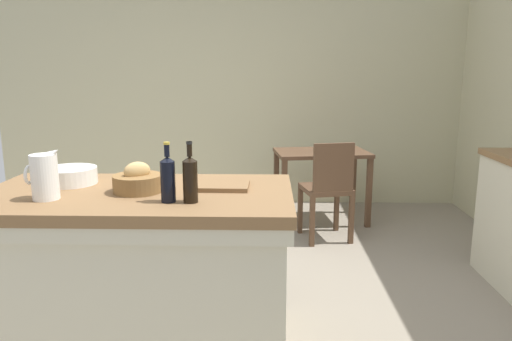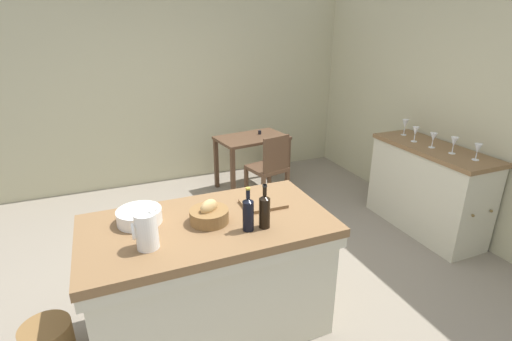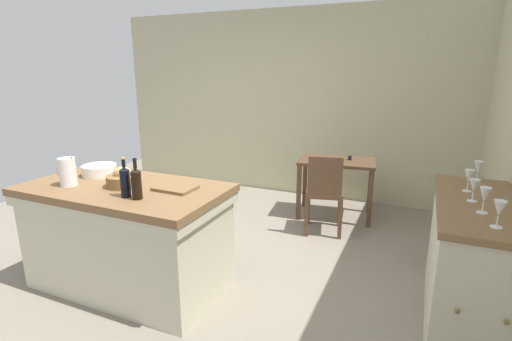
{
  "view_description": "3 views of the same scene",
  "coord_description": "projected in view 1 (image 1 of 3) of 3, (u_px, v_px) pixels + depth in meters",
  "views": [
    {
      "loc": [
        0.41,
        -2.9,
        1.52
      ],
      "look_at": [
        0.33,
        0.49,
        0.8
      ],
      "focal_mm": 33.96,
      "sensor_mm": 36.0,
      "label": 1
    },
    {
      "loc": [
        -0.83,
        -2.62,
        2.12
      ],
      "look_at": [
        0.4,
        0.37,
        0.86
      ],
      "focal_mm": 26.66,
      "sensor_mm": 36.0,
      "label": 2
    },
    {
      "loc": [
        1.87,
        -2.68,
        1.79
      ],
      "look_at": [
        0.55,
        0.3,
        0.92
      ],
      "focal_mm": 26.82,
      "sensor_mm": 36.0,
      "label": 3
    }
  ],
  "objects": [
    {
      "name": "cutting_board",
      "position": [
        221.0,
        186.0,
        2.63
      ],
      "size": [
        0.31,
        0.23,
        0.02
      ],
      "primitive_type": "cube",
      "rotation": [
        0.0,
        0.0,
        -0.02
      ],
      "color": "brown",
      "rests_on": "island_table"
    },
    {
      "name": "wine_bottle_amber",
      "position": [
        168.0,
        178.0,
        2.33
      ],
      "size": [
        0.07,
        0.07,
        0.29
      ],
      "color": "black",
      "rests_on": "island_table"
    },
    {
      "name": "writing_desk",
      "position": [
        321.0,
        163.0,
        4.82
      ],
      "size": [
        0.97,
        0.68,
        0.77
      ],
      "color": "#513826",
      "rests_on": "ground"
    },
    {
      "name": "island_table",
      "position": [
        140.0,
        263.0,
        2.64
      ],
      "size": [
        1.65,
        0.88,
        0.88
      ],
      "color": "brown",
      "rests_on": "ground"
    },
    {
      "name": "bread_basket",
      "position": [
        138.0,
        181.0,
        2.54
      ],
      "size": [
        0.26,
        0.26,
        0.16
      ],
      "color": "brown",
      "rests_on": "island_table"
    },
    {
      "name": "wooden_chair",
      "position": [
        328.0,
        187.0,
        4.28
      ],
      "size": [
        0.48,
        0.48,
        0.9
      ],
      "color": "#513826",
      "rests_on": "ground"
    },
    {
      "name": "wall_back",
      "position": [
        232.0,
        89.0,
        5.44
      ],
      "size": [
        5.32,
        0.12,
        2.6
      ],
      "primitive_type": "cube",
      "color": "#B7B28E",
      "rests_on": "ground"
    },
    {
      "name": "wine_bottle_dark",
      "position": [
        190.0,
        178.0,
        2.32
      ],
      "size": [
        0.07,
        0.07,
        0.3
      ],
      "color": "black",
      "rests_on": "island_table"
    },
    {
      "name": "ground_plane",
      "position": [
        204.0,
        306.0,
        3.16
      ],
      "size": [
        6.76,
        6.76,
        0.0
      ],
      "primitive_type": "plane",
      "color": "gray"
    },
    {
      "name": "pitcher",
      "position": [
        44.0,
        176.0,
        2.38
      ],
      "size": [
        0.17,
        0.13,
        0.27
      ],
      "color": "white",
      "rests_on": "island_table"
    },
    {
      "name": "wash_bowl",
      "position": [
        70.0,
        176.0,
        2.72
      ],
      "size": [
        0.29,
        0.29,
        0.09
      ],
      "primitive_type": "cylinder",
      "color": "white",
      "rests_on": "island_table"
    }
  ]
}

